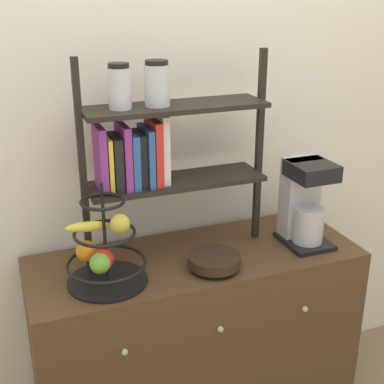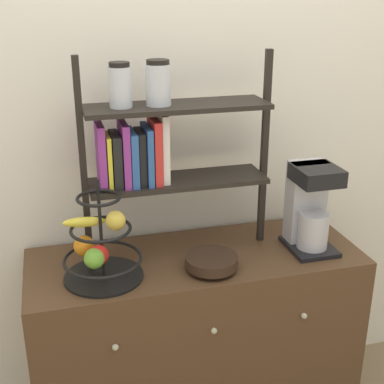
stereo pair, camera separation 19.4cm
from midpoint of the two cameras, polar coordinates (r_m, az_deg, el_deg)
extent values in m
cube|color=silver|center=(2.19, -4.89, 7.67)|extent=(7.00, 0.05, 2.60)
cube|color=#4C331E|center=(2.33, -2.10, -15.78)|extent=(1.31, 0.48, 0.82)
sphere|color=#B2AD8C|center=(1.93, -10.19, -16.55)|extent=(0.02, 0.02, 0.02)
sphere|color=#B2AD8C|center=(2.01, 0.20, -14.51)|extent=(0.02, 0.02, 0.02)
sphere|color=#B2AD8C|center=(2.14, 9.39, -12.29)|extent=(0.02, 0.02, 0.02)
cube|color=black|center=(2.23, 9.46, -5.24)|extent=(0.17, 0.22, 0.02)
cube|color=#B7B7BC|center=(2.21, 8.96, -0.54)|extent=(0.15, 0.09, 0.33)
cylinder|color=#B7B7BC|center=(2.18, 9.85, -3.51)|extent=(0.12, 0.12, 0.15)
cube|color=black|center=(2.11, 10.11, 2.21)|extent=(0.16, 0.17, 0.06)
cylinder|color=black|center=(1.97, -11.83, -9.34)|extent=(0.29, 0.29, 0.01)
cylinder|color=black|center=(1.89, -12.26, -4.37)|extent=(0.01, 0.01, 0.37)
torus|color=black|center=(1.94, -11.98, -7.52)|extent=(0.29, 0.29, 0.01)
torus|color=black|center=(1.89, -12.26, -4.37)|extent=(0.22, 0.22, 0.01)
torus|color=black|center=(1.84, -12.54, -1.05)|extent=(0.16, 0.16, 0.01)
sphere|color=red|center=(1.89, -12.38, -7.13)|extent=(0.07, 0.07, 0.07)
sphere|color=#6BAD33|center=(1.87, -12.78, -7.51)|extent=(0.07, 0.07, 0.07)
sphere|color=orange|center=(1.95, -14.02, -6.20)|extent=(0.08, 0.08, 0.08)
ellipsoid|color=yellow|center=(1.89, -14.05, -3.67)|extent=(0.15, 0.05, 0.04)
sphere|color=gold|center=(1.86, -10.67, -3.42)|extent=(0.07, 0.07, 0.07)
cylinder|color=black|center=(2.02, -0.40, -8.03)|extent=(0.11, 0.11, 0.02)
cylinder|color=black|center=(2.00, -0.40, -7.33)|extent=(0.20, 0.20, 0.04)
cube|color=black|center=(1.94, -14.44, 2.34)|extent=(0.02, 0.02, 0.78)
cube|color=black|center=(2.13, 4.58, 4.62)|extent=(0.02, 0.02, 0.78)
cube|color=black|center=(2.04, -4.42, 1.09)|extent=(0.68, 0.20, 0.02)
cube|color=black|center=(1.96, -4.66, 9.00)|extent=(0.68, 0.20, 0.02)
cube|color=#8C338C|center=(1.94, -12.61, 3.49)|extent=(0.03, 0.14, 0.23)
cube|color=yellow|center=(1.95, -11.84, 3.02)|extent=(0.02, 0.14, 0.19)
cube|color=black|center=(1.95, -11.04, 3.13)|extent=(0.03, 0.15, 0.19)
cube|color=#8C338C|center=(1.95, -10.16, 3.80)|extent=(0.03, 0.16, 0.23)
cube|color=#2D599E|center=(1.96, -9.31, 3.43)|extent=(0.03, 0.16, 0.20)
cube|color=black|center=(1.97, -8.46, 3.51)|extent=(0.02, 0.13, 0.20)
cube|color=#2D599E|center=(1.97, -7.72, 3.82)|extent=(0.02, 0.16, 0.21)
cube|color=red|center=(1.97, -6.91, 4.26)|extent=(0.03, 0.15, 0.24)
cube|color=white|center=(1.98, -6.07, 4.62)|extent=(0.03, 0.13, 0.26)
cylinder|color=silver|center=(1.89, -10.72, 10.75)|extent=(0.08, 0.08, 0.14)
cylinder|color=black|center=(1.88, -10.89, 13.10)|extent=(0.07, 0.07, 0.02)
cylinder|color=silver|center=(1.92, -6.70, 11.18)|extent=(0.09, 0.09, 0.14)
cylinder|color=black|center=(1.91, -6.81, 13.55)|extent=(0.08, 0.08, 0.02)
camera|label=1|loc=(0.10, -92.79, -1.08)|focal=50.00mm
camera|label=2|loc=(0.10, 87.21, 1.08)|focal=50.00mm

